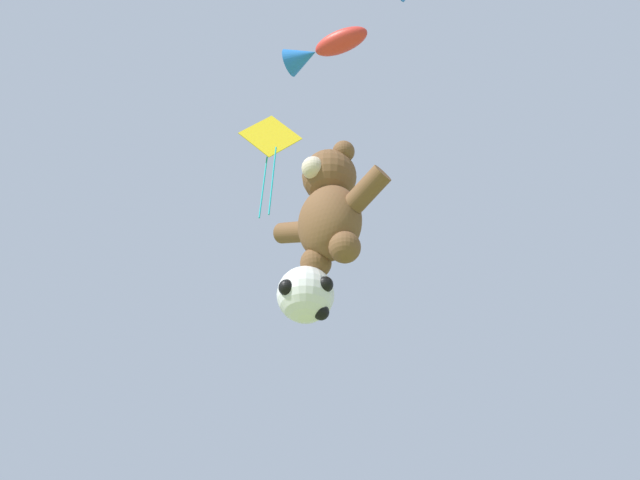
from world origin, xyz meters
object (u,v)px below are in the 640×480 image
at_px(soccer_ball_kite, 306,295).
at_px(teddy_bear_kite, 329,208).
at_px(diamond_kite, 270,143).
at_px(fish_kite_crimson, 321,50).

bearing_deg(soccer_ball_kite, teddy_bear_kite, 3.21).
height_order(teddy_bear_kite, diamond_kite, diamond_kite).
bearing_deg(soccer_ball_kite, diamond_kite, 168.98).
relative_size(teddy_bear_kite, diamond_kite, 0.85).
xyz_separation_m(teddy_bear_kite, diamond_kite, (-1.84, 0.24, 2.92)).
xyz_separation_m(teddy_bear_kite, fish_kite_crimson, (0.52, -0.73, 2.96)).
distance_m(soccer_ball_kite, diamond_kite, 4.63).
xyz_separation_m(soccer_ball_kite, diamond_kite, (-1.36, 0.26, 4.42)).
height_order(soccer_ball_kite, diamond_kite, diamond_kite).
relative_size(soccer_ball_kite, diamond_kite, 0.34).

